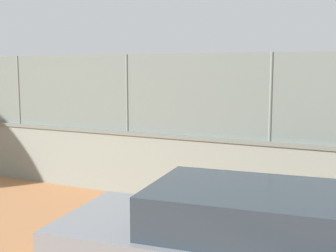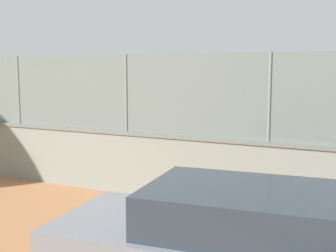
# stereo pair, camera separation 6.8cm
# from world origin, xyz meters

# --- Properties ---
(ground_plane) EXTENTS (260.00, 260.00, 0.00)m
(ground_plane) POSITION_xyz_m (0.00, 0.00, 0.00)
(ground_plane) COLOR #A36B42
(perimeter_wall) EXTENTS (27.03, 1.30, 1.48)m
(perimeter_wall) POSITION_xyz_m (-1.16, 11.23, 0.75)
(perimeter_wall) COLOR gray
(perimeter_wall) RESTS_ON ground_plane
(fence_panel_on_wall) EXTENTS (26.55, 1.03, 1.77)m
(fence_panel_on_wall) POSITION_xyz_m (-1.16, 11.23, 2.37)
(fence_panel_on_wall) COLOR slate
(fence_panel_on_wall) RESTS_ON perimeter_wall
(player_crossing_court) EXTENTS (1.23, 0.74, 1.72)m
(player_crossing_court) POSITION_xyz_m (5.15, 7.99, 1.03)
(player_crossing_court) COLOR #B2B2B2
(player_crossing_court) RESTS_ON ground_plane
(player_near_wall_returning) EXTENTS (0.79, 1.11, 1.73)m
(player_near_wall_returning) POSITION_xyz_m (3.28, 7.15, 1.02)
(player_near_wall_returning) COLOR black
(player_near_wall_returning) RESTS_ON ground_plane
(sports_ball) EXTENTS (0.14, 0.14, 0.14)m
(sports_ball) POSITION_xyz_m (6.14, 10.32, 1.43)
(sports_ball) COLOR orange
(courtside_bench) EXTENTS (1.61, 0.44, 0.87)m
(courtside_bench) POSITION_xyz_m (6.69, 10.09, 0.46)
(courtside_bench) COLOR gray
(courtside_bench) RESTS_ON ground_plane
(parked_car_grey) EXTENTS (4.56, 2.50, 1.57)m
(parked_car_grey) POSITION_xyz_m (-1.88, 15.14, 0.82)
(parked_car_grey) COLOR slate
(parked_car_grey) RESTS_ON ground_plane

